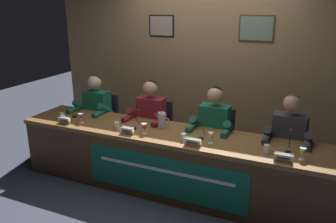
{
  "coord_description": "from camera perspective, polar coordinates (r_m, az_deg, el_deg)",
  "views": [
    {
      "loc": [
        1.49,
        -3.36,
        2.16
      ],
      "look_at": [
        0.0,
        0.0,
        0.98
      ],
      "focal_mm": 35.93,
      "sensor_mm": 36.0,
      "label": 1
    }
  ],
  "objects": [
    {
      "name": "ground_plane",
      "position": [
        4.26,
        -0.0,
        -12.68
      ],
      "size": [
        12.0,
        12.0,
        0.0
      ],
      "primitive_type": "plane",
      "color": "#383D4C"
    },
    {
      "name": "wall_back_panelled",
      "position": [
        5.07,
        6.54,
        7.94
      ],
      "size": [
        4.97,
        0.14,
        2.6
      ],
      "color": "#937047",
      "rests_on": "ground_plane"
    },
    {
      "name": "conference_table",
      "position": [
        3.93,
        -0.63,
        -7.09
      ],
      "size": [
        3.77,
        0.74,
        0.73
      ],
      "color": "brown",
      "rests_on": "ground_plane"
    },
    {
      "name": "chair_far_left",
      "position": [
        5.1,
        -10.95,
        -2.3
      ],
      "size": [
        0.44,
        0.44,
        0.9
      ],
      "color": "black",
      "rests_on": "ground_plane"
    },
    {
      "name": "panelist_far_left",
      "position": [
        4.86,
        -12.46,
        0.02
      ],
      "size": [
        0.51,
        0.48,
        1.23
      ],
      "color": "black",
      "rests_on": "ground_plane"
    },
    {
      "name": "nameplate_far_left",
      "position": [
        4.4,
        -17.17,
        -1.4
      ],
      "size": [
        0.16,
        0.06,
        0.08
      ],
      "color": "white",
      "rests_on": "conference_table"
    },
    {
      "name": "juice_glass_far_left",
      "position": [
        4.35,
        -14.56,
        -0.79
      ],
      "size": [
        0.06,
        0.06,
        0.12
      ],
      "color": "white",
      "rests_on": "conference_table"
    },
    {
      "name": "water_cup_far_left",
      "position": [
        4.57,
        -17.47,
        -0.78
      ],
      "size": [
        0.06,
        0.06,
        0.08
      ],
      "color": "silver",
      "rests_on": "conference_table"
    },
    {
      "name": "microphone_far_left",
      "position": [
        4.62,
        -15.33,
        0.11
      ],
      "size": [
        0.06,
        0.17,
        0.22
      ],
      "color": "black",
      "rests_on": "conference_table"
    },
    {
      "name": "chair_center_left",
      "position": [
        4.68,
        -2.14,
        -3.83
      ],
      "size": [
        0.44,
        0.44,
        0.9
      ],
      "color": "black",
      "rests_on": "ground_plane"
    },
    {
      "name": "panelist_center_left",
      "position": [
        4.42,
        -3.31,
        -1.37
      ],
      "size": [
        0.51,
        0.48,
        1.23
      ],
      "color": "black",
      "rests_on": "ground_plane"
    },
    {
      "name": "nameplate_center_left",
      "position": [
        3.9,
        -6.98,
        -3.21
      ],
      "size": [
        0.16,
        0.06,
        0.08
      ],
      "color": "white",
      "rests_on": "conference_table"
    },
    {
      "name": "juice_glass_center_left",
      "position": [
        3.86,
        -4.07,
        -2.59
      ],
      "size": [
        0.06,
        0.06,
        0.12
      ],
      "color": "white",
      "rests_on": "conference_table"
    },
    {
      "name": "water_cup_center_left",
      "position": [
        4.07,
        -8.66,
        -2.4
      ],
      "size": [
        0.06,
        0.06,
        0.08
      ],
      "color": "silver",
      "rests_on": "conference_table"
    },
    {
      "name": "microphone_center_left",
      "position": [
        4.06,
        -5.54,
        -1.79
      ],
      "size": [
        0.06,
        0.17,
        0.22
      ],
      "color": "black",
      "rests_on": "conference_table"
    },
    {
      "name": "chair_center_right",
      "position": [
        4.4,
        8.13,
        -5.48
      ],
      "size": [
        0.44,
        0.44,
        0.9
      ],
      "color": "black",
      "rests_on": "ground_plane"
    },
    {
      "name": "panelist_center_right",
      "position": [
        4.12,
        7.53,
        -2.96
      ],
      "size": [
        0.51,
        0.48,
        1.23
      ],
      "color": "black",
      "rests_on": "ground_plane"
    },
    {
      "name": "nameplate_center_right",
      "position": [
        3.56,
        4.19,
        -5.2
      ],
      "size": [
        0.18,
        0.06,
        0.08
      ],
      "color": "white",
      "rests_on": "conference_table"
    },
    {
      "name": "juice_glass_center_right",
      "position": [
        3.62,
        7.3,
        -4.1
      ],
      "size": [
        0.06,
        0.06,
        0.12
      ],
      "color": "white",
      "rests_on": "conference_table"
    },
    {
      "name": "water_cup_center_right",
      "position": [
        3.69,
        2.68,
        -4.39
      ],
      "size": [
        0.06,
        0.06,
        0.08
      ],
      "color": "silver",
      "rests_on": "conference_table"
    },
    {
      "name": "microphone_center_right",
      "position": [
        3.75,
        5.82,
        -3.47
      ],
      "size": [
        0.06,
        0.17,
        0.22
      ],
      "color": "black",
      "rests_on": "conference_table"
    },
    {
      "name": "chair_far_right",
      "position": [
        4.27,
        19.46,
        -7.09
      ],
      "size": [
        0.44,
        0.44,
        0.9
      ],
      "color": "black",
      "rests_on": "ground_plane"
    },
    {
      "name": "panelist_far_right",
      "position": [
        3.98,
        19.6,
        -4.61
      ],
      "size": [
        0.51,
        0.48,
        1.23
      ],
      "color": "black",
      "rests_on": "ground_plane"
    },
    {
      "name": "nameplate_far_right",
      "position": [
        3.4,
        19.0,
        -7.38
      ],
      "size": [
        0.17,
        0.06,
        0.08
      ],
      "color": "white",
      "rests_on": "conference_table"
    },
    {
      "name": "juice_glass_far_right",
      "position": [
        3.47,
        21.89,
        -6.31
      ],
      "size": [
        0.06,
        0.06,
        0.12
      ],
      "color": "white",
      "rests_on": "conference_table"
    },
    {
      "name": "water_cup_far_right",
      "position": [
        3.53,
        16.36,
        -6.15
      ],
      "size": [
        0.06,
        0.06,
        0.08
      ],
      "color": "silver",
      "rests_on": "conference_table"
    },
    {
      "name": "microphone_far_right",
      "position": [
        3.61,
        19.86,
        -5.38
      ],
      "size": [
        0.06,
        0.17,
        0.22
      ],
      "color": "black",
      "rests_on": "conference_table"
    },
    {
      "name": "water_pitcher_central",
      "position": [
        4.04,
        -1.01,
        -1.49
      ],
      "size": [
        0.15,
        0.1,
        0.21
      ],
      "color": "silver",
      "rests_on": "conference_table"
    }
  ]
}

